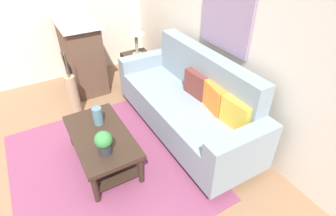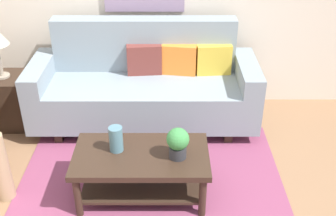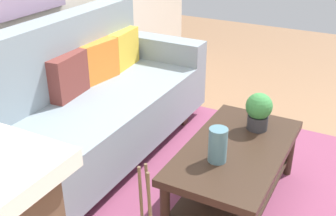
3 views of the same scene
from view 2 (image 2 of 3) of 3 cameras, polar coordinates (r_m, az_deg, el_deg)
area_rug at (r=3.67m, az=-2.23°, el=-11.51°), size 2.33×2.06×0.01m
couch at (r=4.41m, az=-3.04°, el=2.99°), size 2.32×0.84×1.08m
throw_pillow_maroon at (r=4.42m, az=-3.04°, el=6.61°), size 0.37×0.15×0.32m
throw_pillow_orange at (r=4.41m, az=1.71°, el=6.60°), size 0.37×0.17×0.32m
throw_pillow_mustard at (r=4.44m, az=6.44°, el=6.56°), size 0.37×0.15×0.32m
coffee_table at (r=3.48m, az=-3.47°, el=-7.73°), size 1.10×0.60×0.43m
tabletop_vase at (r=3.41m, az=-6.91°, el=-4.19°), size 0.11×0.11×0.22m
potted_plant_tabletop at (r=3.29m, az=1.52°, el=-4.68°), size 0.18×0.18×0.26m
side_table at (r=4.76m, az=-20.81°, el=1.00°), size 0.44×0.44×0.56m
floor_vase at (r=3.71m, az=-21.68°, el=-7.50°), size 0.15×0.15×0.63m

